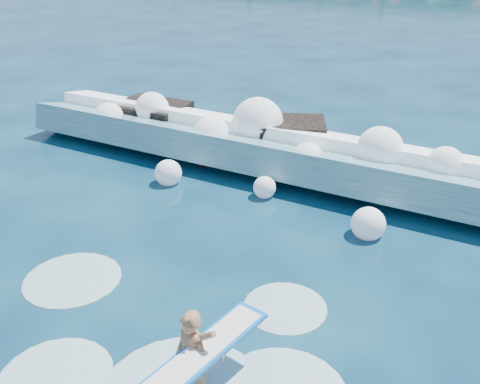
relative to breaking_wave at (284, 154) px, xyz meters
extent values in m
plane|color=#07203A|center=(-0.79, -6.32, -0.58)|extent=(200.00, 200.00, 0.00)
cube|color=teal|center=(0.00, -0.16, -0.10)|extent=(19.34, 2.94, 1.61)
cube|color=white|center=(0.00, 0.64, 0.38)|extent=(19.34, 1.36, 0.75)
cube|color=black|center=(-5.95, 0.80, -0.09)|extent=(2.71, 2.07, 1.43)
cube|color=black|center=(-2.95, 0.00, -0.20)|extent=(2.49, 2.33, 1.10)
cube|color=black|center=(-0.25, 1.20, -0.04)|extent=(2.74, 2.52, 1.54)
imported|color=#996C47|center=(2.53, -9.35, 0.05)|extent=(0.79, 0.61, 1.92)
cube|color=blue|center=(2.81, -9.30, 0.38)|extent=(1.01, 2.68, 0.07)
cube|color=white|center=(2.81, -9.30, 0.40)|extent=(0.87, 2.45, 0.07)
sphere|color=white|center=(-6.93, -0.52, 0.25)|extent=(1.18, 1.18, 1.18)
sphere|color=white|center=(-5.59, 0.38, 0.57)|extent=(1.28, 1.28, 1.28)
sphere|color=white|center=(-2.65, -0.20, 0.21)|extent=(1.36, 1.36, 1.36)
sphere|color=white|center=(-1.32, 0.68, 0.64)|extent=(1.75, 1.75, 1.75)
sphere|color=white|center=(1.03, -0.60, 0.24)|extent=(1.00, 1.00, 1.00)
sphere|color=white|center=(3.00, 0.31, 0.61)|extent=(1.40, 1.40, 1.40)
sphere|color=white|center=(4.92, 0.25, 0.52)|extent=(1.05, 1.05, 1.05)
sphere|color=white|center=(-2.76, -2.64, -0.26)|extent=(0.85, 0.85, 0.85)
sphere|color=white|center=(0.31, -2.06, -0.29)|extent=(0.68, 0.68, 0.68)
sphere|color=white|center=(3.66, -2.80, -0.26)|extent=(0.90, 0.90, 0.90)
ellipsoid|color=silver|center=(0.24, -10.30, -0.58)|extent=(2.05, 2.05, 0.10)
ellipsoid|color=silver|center=(-1.65, -7.95, -0.58)|extent=(2.22, 2.22, 0.11)
ellipsoid|color=silver|center=(3.01, -6.56, -0.58)|extent=(1.79, 1.79, 0.09)
camera|label=1|loc=(6.51, -14.93, 6.52)|focal=40.00mm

